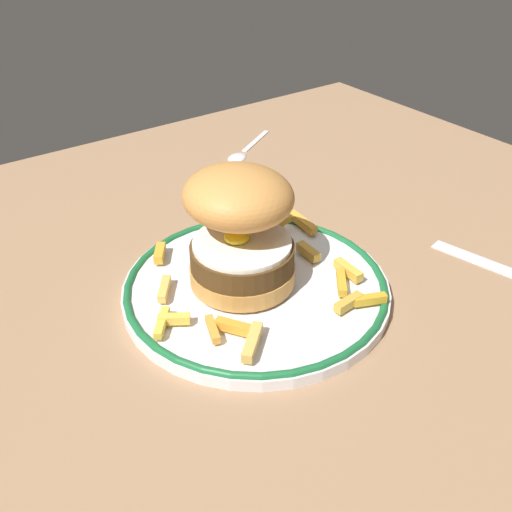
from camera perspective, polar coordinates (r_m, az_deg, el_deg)
name	(u,v)px	position (r cm, az deg, el deg)	size (l,w,h in cm)	color
ground_plane	(202,315)	(59.86, -5.29, -5.80)	(119.55, 88.82, 4.00)	#936F4F
dinner_plate	(256,287)	(58.65, 0.00, -3.05)	(26.90, 26.90, 1.60)	silver
burger	(241,226)	(55.76, -1.52, 2.99)	(11.90, 12.35, 11.70)	#C58840
fries_pile	(266,277)	(57.98, 1.01, -2.04)	(23.76, 22.98, 1.68)	gold
spoon	(241,152)	(88.87, -1.46, 10.19)	(12.33, 8.21, 0.90)	silver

